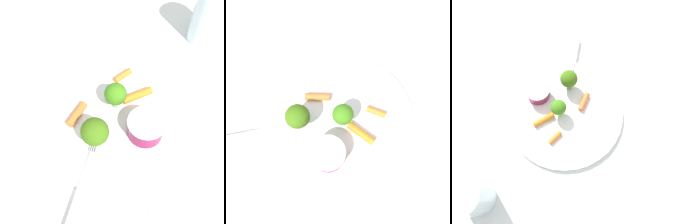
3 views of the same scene
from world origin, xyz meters
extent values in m
plane|color=silver|center=(0.00, 0.00, 0.00)|extent=(2.40, 2.40, 0.00)
cylinder|color=white|center=(0.00, 0.00, 0.01)|extent=(0.29, 0.29, 0.01)
cylinder|color=maroon|center=(0.08, 0.00, 0.03)|extent=(0.06, 0.06, 0.03)
cylinder|color=silver|center=(0.08, 0.00, 0.04)|extent=(0.06, 0.06, 0.00)
cylinder|color=#7DC470|center=(0.01, 0.01, 0.02)|extent=(0.01, 0.01, 0.02)
sphere|color=#3E7D19|center=(0.01, 0.01, 0.05)|extent=(0.04, 0.04, 0.04)
cylinder|color=#96AC72|center=(0.03, -0.07, 0.02)|extent=(0.01, 0.01, 0.02)
sphere|color=#3E6A15|center=(0.03, -0.07, 0.05)|extent=(0.04, 0.04, 0.04)
cylinder|color=orange|center=(-0.03, -0.05, 0.02)|extent=(0.02, 0.05, 0.01)
cylinder|color=orange|center=(-0.02, 0.07, 0.02)|extent=(0.02, 0.04, 0.01)
cylinder|color=orange|center=(0.03, 0.05, 0.02)|extent=(0.04, 0.06, 0.01)
cube|color=#BAAEB8|center=(0.07, -0.15, 0.01)|extent=(0.06, 0.13, 0.00)
cube|color=#BAAEB8|center=(0.03, -0.07, 0.01)|extent=(0.01, 0.03, 0.00)
cube|color=#BAAEB8|center=(0.03, -0.07, 0.01)|extent=(0.01, 0.03, 0.00)
cube|color=#BAAEB8|center=(0.03, -0.07, 0.01)|extent=(0.01, 0.03, 0.00)
cube|color=#BAAEB8|center=(0.03, -0.07, 0.01)|extent=(0.01, 0.03, 0.00)
cylinder|color=silver|center=(0.04, 0.28, 0.06)|extent=(0.07, 0.07, 0.12)
cube|color=white|center=(0.22, -0.10, 0.00)|extent=(0.15, 0.14, 0.00)
camera|label=1|loc=(0.18, -0.20, 0.41)|focal=43.98mm
camera|label=2|loc=(0.15, 0.03, 0.41)|focal=35.35mm
camera|label=3|loc=(-0.12, 0.18, 0.56)|focal=37.73mm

